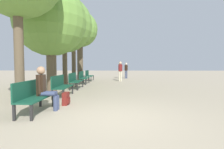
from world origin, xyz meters
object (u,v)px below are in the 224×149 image
Objects in this scene: person_seated at (45,87)px; pedestrian_mid at (120,70)px; bench_row_1 at (61,85)px; tree_row_1 at (51,21)px; bench_row_3 at (83,77)px; tree_row_4 at (80,30)px; bench_row_0 at (33,95)px; bench_row_4 at (89,75)px; tree_row_2 at (64,25)px; pedestrian_near at (120,69)px; bench_row_2 at (75,80)px; backpack at (66,99)px; pedestrian_far at (126,70)px; tree_row_3 at (73,21)px.

person_seated is 0.79× the size of pedestrian_mid.
tree_row_1 is (-0.98, 1.59, 3.11)m from bench_row_1.
tree_row_4 reaches higher than bench_row_3.
bench_row_0 is at bearing -90.00° from bench_row_3.
bench_row_4 is 5.16m from tree_row_2.
pedestrian_near reaches higher than bench_row_1.
pedestrian_mid is at bearing 39.18° from bench_row_3.
bench_row_0 is 1.19× the size of person_seated.
bench_row_3 is at bearing 90.00° from bench_row_2.
bench_row_0 is 1.00× the size of bench_row_2.
bench_row_3 is at bearing 91.91° from person_seated.
bench_row_2 is 3.88m from tree_row_2.
tree_row_1 is at bearing -122.91° from pedestrian_mid.
backpack is at bearing -66.91° from bench_row_1.
person_seated is (0.25, -2.28, 0.18)m from bench_row_1.
tree_row_1 reaches higher than pedestrian_near.
person_seated is (0.25, 0.28, 0.18)m from bench_row_0.
bench_row_4 is 9.26m from backpack.
tree_row_1 is at bearing -135.36° from bench_row_2.
person_seated is at bearing -72.35° from tree_row_1.
bench_row_0 is 0.97× the size of pedestrian_near.
bench_row_2 is at bearing -90.00° from bench_row_4.
backpack is (1.64, -5.54, -3.77)m from tree_row_2.
pedestrian_mid is (3.74, 5.77, -2.67)m from tree_row_1.
tree_row_1 is 9.95m from pedestrian_near.
tree_row_2 is (-0.98, -3.69, 3.47)m from bench_row_4.
tree_row_1 is (-0.98, -3.53, 3.11)m from bench_row_3.
bench_row_2 is 4.17m from backpack.
pedestrian_far reaches higher than bench_row_1.
tree_row_2 is 7.19m from person_seated.
bench_row_2 is at bearing -81.18° from tree_row_4.
pedestrian_near is at bearing 74.86° from bench_row_1.
bench_row_2 is 8.32m from pedestrian_near.
bench_row_0 is 0.42m from person_seated.
pedestrian_near reaches higher than backpack.
pedestrian_mid reaches higher than bench_row_2.
tree_row_3 is at bearing -133.78° from pedestrian_near.
bench_row_2 is (0.00, 5.12, 0.00)m from bench_row_0.
pedestrian_far is (4.41, 1.55, -3.70)m from tree_row_4.
backpack is at bearing -80.88° from bench_row_2.
tree_row_2 is 4.95m from tree_row_4.
bench_row_2 is 0.29× the size of tree_row_1.
tree_row_3 is at bearing 90.00° from tree_row_2.
bench_row_3 is 0.27× the size of tree_row_2.
bench_row_1 is 3.69× the size of backpack.
bench_row_2 is 5.12m from bench_row_4.
bench_row_4 is 6.91m from tree_row_1.
tree_row_1 is at bearing 103.34° from bench_row_0.
bench_row_1 is 9.85m from tree_row_4.
tree_row_2 is at bearing 90.00° from tree_row_1.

